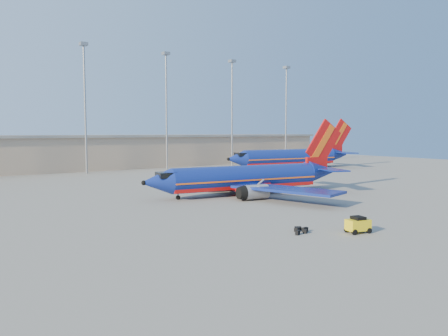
{
  "coord_description": "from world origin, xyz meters",
  "views": [
    {
      "loc": [
        -35.61,
        -50.45,
        9.27
      ],
      "look_at": [
        1.01,
        1.54,
        4.0
      ],
      "focal_mm": 35.0,
      "sensor_mm": 36.0,
      "label": 1
    }
  ],
  "objects": [
    {
      "name": "ground",
      "position": [
        0.0,
        0.0,
        0.0
      ],
      "size": [
        220.0,
        220.0,
        0.0
      ],
      "primitive_type": "plane",
      "color": "slate",
      "rests_on": "ground"
    },
    {
      "name": "terminal_building",
      "position": [
        10.0,
        58.0,
        4.32
      ],
      "size": [
        122.0,
        16.0,
        8.5
      ],
      "color": "#9E856D",
      "rests_on": "ground"
    },
    {
      "name": "light_mast_row",
      "position": [
        5.0,
        46.0,
        17.55
      ],
      "size": [
        101.6,
        1.6,
        28.65
      ],
      "color": "gray",
      "rests_on": "ground"
    },
    {
      "name": "aircraft_main",
      "position": [
        4.53,
        -0.08,
        2.43
      ],
      "size": [
        33.5,
        32.01,
        11.38
      ],
      "rotation": [
        0.0,
        0.0,
        -0.14
      ],
      "color": "navy",
      "rests_on": "ground"
    },
    {
      "name": "aircraft_second",
      "position": [
        41.9,
        29.59,
        2.95
      ],
      "size": [
        37.82,
        14.64,
        12.84
      ],
      "rotation": [
        0.0,
        0.0,
        -0.14
      ],
      "color": "navy",
      "rests_on": "ground"
    },
    {
      "name": "baggage_tug",
      "position": [
        -2.82,
        -25.28,
        0.8
      ],
      "size": [
        2.39,
        1.75,
        1.54
      ],
      "rotation": [
        0.0,
        0.0,
        -0.23
      ],
      "color": "gold",
      "rests_on": "ground"
    },
    {
      "name": "luggage_pile",
      "position": [
        -6.94,
        -22.02,
        0.19
      ],
      "size": [
        2.05,
        1.85,
        0.43
      ],
      "color": "black",
      "rests_on": "ground"
    }
  ]
}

